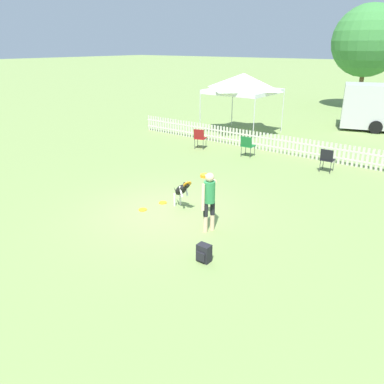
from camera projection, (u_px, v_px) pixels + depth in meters
The scene contains 12 objects.
ground_plane at pixel (167, 212), 10.58m from camera, with size 240.00×240.00×0.00m, color olive.
handler_person at pixel (209, 195), 9.22m from camera, with size 0.80×0.92×1.55m.
leaping_dog at pixel (182, 190), 10.58m from camera, with size 0.97×0.56×0.98m.
frisbee_near_handler at pixel (143, 210), 10.71m from camera, with size 0.24×0.24×0.02m.
frisbee_near_dog at pixel (163, 203), 11.19m from camera, with size 0.24×0.24×0.02m.
backpack_on_grass at pixel (204, 253), 8.12m from camera, with size 0.30×0.25×0.40m.
picket_fence at pixel (284, 145), 16.06m from camera, with size 16.07×0.04×0.80m.
folding_chair_blue_left at pixel (247, 144), 15.61m from camera, with size 0.53×0.55×0.88m.
folding_chair_center at pixel (327, 158), 13.71m from camera, with size 0.48×0.50×0.89m.
folding_chair_green_right at pixel (200, 137), 16.81m from camera, with size 0.60×0.62×0.91m.
canopy_tent_main at pixel (243, 83), 18.92m from camera, with size 3.16×3.16×3.08m.
tree_left_grove at pixel (368, 41), 26.04m from camera, with size 4.87×4.87×7.08m.
Camera 1 is at (6.42, -7.20, 4.42)m, focal length 35.00 mm.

